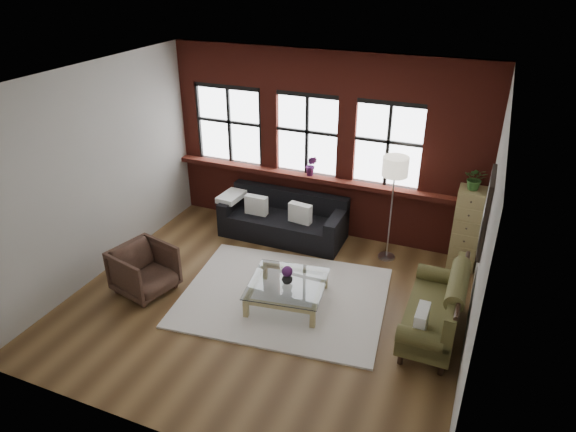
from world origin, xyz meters
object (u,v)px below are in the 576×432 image
at_px(vintage_settee, 433,306).
at_px(vase, 287,278).
at_px(coffee_table, 287,293).
at_px(drawer_chest, 467,229).
at_px(armchair, 144,270).
at_px(floor_lamp, 392,205).
at_px(dark_sofa, 283,217).

bearing_deg(vintage_settee, vase, -177.04).
relative_size(coffee_table, drawer_chest, 0.79).
height_order(armchair, vase, armchair).
distance_m(coffee_table, vase, 0.26).
distance_m(vase, floor_lamp, 2.15).
distance_m(vintage_settee, drawer_chest, 1.94).
distance_m(armchair, coffee_table, 2.14).
bearing_deg(dark_sofa, vase, -65.37).
bearing_deg(drawer_chest, floor_lamp, -168.72).
bearing_deg(vintage_settee, drawer_chest, 83.70).
distance_m(dark_sofa, coffee_table, 1.98).
bearing_deg(vintage_settee, coffee_table, -177.04).
bearing_deg(vase, drawer_chest, 42.30).
height_order(vase, drawer_chest, drawer_chest).
distance_m(vase, drawer_chest, 3.01).
height_order(dark_sofa, vintage_settee, vintage_settee).
distance_m(vintage_settee, coffee_table, 2.03).
xyz_separation_m(vintage_settee, armchair, (-4.08, -0.62, -0.08)).
height_order(dark_sofa, drawer_chest, drawer_chest).
bearing_deg(armchair, vase, -62.25).
bearing_deg(vase, dark_sofa, 114.63).
relative_size(dark_sofa, coffee_table, 2.05).
distance_m(coffee_table, drawer_chest, 3.05).
relative_size(armchair, vase, 4.89).
bearing_deg(coffee_table, vase, 26.57).
distance_m(dark_sofa, drawer_chest, 3.06).
height_order(armchair, coffee_table, armchair).
distance_m(drawer_chest, floor_lamp, 1.23).
bearing_deg(vase, armchair, -165.97).
distance_m(dark_sofa, vintage_settee, 3.30).
distance_m(dark_sofa, floor_lamp, 1.96).
relative_size(armchair, drawer_chest, 0.59).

